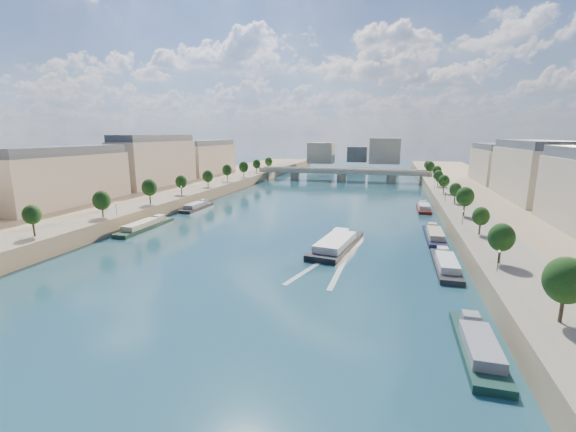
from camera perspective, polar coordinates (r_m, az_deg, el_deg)
The scene contains 17 objects.
ground at distance 139.51m, azimuth 1.42°, elevation -0.63°, with size 700.00×700.00×0.00m, color #0D353A.
quay_left at distance 170.72m, azimuth -22.76°, elevation 1.63°, with size 44.00×520.00×5.00m, color #9E8460.
quay_right at distance 140.91m, azimuth 31.19°, elevation -1.24°, with size 44.00×520.00×5.00m, color #9E8460.
pave_left at distance 161.57m, azimuth -18.62°, elevation 2.31°, with size 14.00×520.00×0.10m, color gray.
pave_right at distance 136.93m, azimuth 25.28°, elevation 0.11°, with size 14.00×520.00×0.10m, color gray.
trees_left at distance 161.36m, azimuth -17.76°, elevation 4.31°, with size 4.80×268.80×8.26m.
trees_right at distance 145.43m, azimuth 24.04°, elevation 3.04°, with size 4.80×268.80×8.26m.
lamps_left at distance 150.48m, azimuth -19.35°, elevation 2.64°, with size 0.36×200.36×4.28m.
lamps_right at distance 140.58m, azimuth 23.24°, elevation 1.71°, with size 0.36×200.36×4.28m.
buildings_left at distance 186.41m, azimuth -24.04°, elevation 6.66°, with size 16.00×226.00×23.20m.
buildings_right at distance 154.21m, azimuth 35.22°, elevation 4.58°, with size 16.00×226.00×23.20m.
skyline at distance 353.30m, azimuth 10.58°, elevation 9.28°, with size 79.00×42.00×22.00m.
bridge at distance 258.55m, azimuth 7.98°, elevation 6.28°, with size 112.00×12.00×8.15m.
tour_barge at distance 106.34m, azimuth 7.19°, elevation -4.18°, with size 12.48×29.60×3.89m.
wake at distance 91.07m, azimuth 5.68°, elevation -7.67°, with size 11.51×26.02×0.04m.
moored_barges_left at distance 111.24m, azimuth -30.22°, elevation -5.18°, with size 5.00×151.55×3.60m.
moored_barges_right at distance 92.55m, azimuth 22.73°, elevation -7.72°, with size 5.00×162.28×3.60m.
Camera 1 is at (32.26, -32.21, 30.71)m, focal length 24.00 mm.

